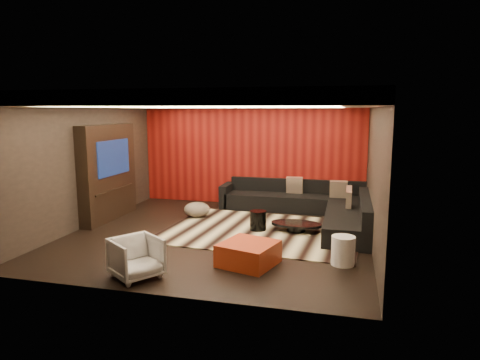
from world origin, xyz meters
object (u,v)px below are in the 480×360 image
(coffee_table, at_px, (296,227))
(white_side_table, at_px, (343,251))
(orange_ottoman, at_px, (248,254))
(armchair, at_px, (136,258))
(sectional_sofa, at_px, (312,207))
(drum_stool, at_px, (258,220))

(coffee_table, distance_m, white_side_table, 1.99)
(orange_ottoman, bearing_deg, armchair, -147.61)
(armchair, bearing_deg, coffee_table, 1.68)
(armchair, relative_size, sectional_sofa, 0.19)
(white_side_table, bearing_deg, sectional_sofa, 104.20)
(armchair, distance_m, sectional_sofa, 4.92)
(armchair, height_order, sectional_sofa, sectional_sofa)
(orange_ottoman, xyz_separation_m, armchair, (-1.52, -0.97, 0.13))
(armchair, xyz_separation_m, sectional_sofa, (2.27, 4.36, -0.05))
(drum_stool, bearing_deg, orange_ottoman, -82.68)
(coffee_table, height_order, white_side_table, white_side_table)
(drum_stool, xyz_separation_m, white_side_table, (1.77, -1.62, 0.02))
(sectional_sofa, bearing_deg, drum_stool, -125.53)
(coffee_table, bearing_deg, drum_stool, -172.42)
(sectional_sofa, bearing_deg, armchair, -117.50)
(drum_stool, height_order, orange_ottoman, drum_stool)
(drum_stool, height_order, sectional_sofa, sectional_sofa)
(coffee_table, height_order, drum_stool, drum_stool)
(white_side_table, height_order, orange_ottoman, white_side_table)
(orange_ottoman, relative_size, armchair, 1.21)
(drum_stool, height_order, armchair, armchair)
(drum_stool, bearing_deg, coffee_table, 7.58)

